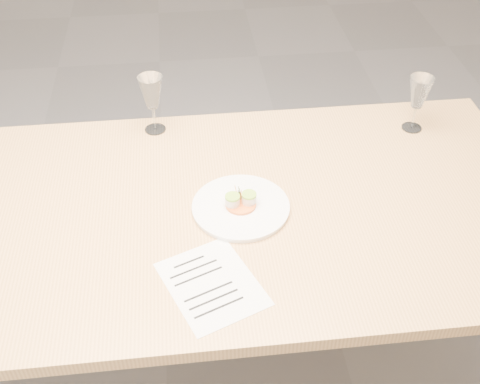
{
  "coord_description": "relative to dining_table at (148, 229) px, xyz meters",
  "views": [
    {
      "loc": [
        0.13,
        -1.33,
        1.94
      ],
      "look_at": [
        0.28,
        0.0,
        0.8
      ],
      "focal_mm": 45.0,
      "sensor_mm": 36.0,
      "label": 1
    }
  ],
  "objects": [
    {
      "name": "dining_table",
      "position": [
        0.0,
        0.0,
        0.0
      ],
      "size": [
        2.4,
        1.0,
        0.75
      ],
      "color": "tan",
      "rests_on": "ground"
    },
    {
      "name": "wine_glass_1",
      "position": [
        0.03,
        0.42,
        0.21
      ],
      "size": [
        0.08,
        0.08,
        0.21
      ],
      "color": "white",
      "rests_on": "dining_table"
    },
    {
      "name": "recipe_sheet",
      "position": [
        0.17,
        -0.3,
        0.07
      ],
      "size": [
        0.3,
        0.34,
        0.0
      ],
      "rotation": [
        0.0,
        0.0,
        0.39
      ],
      "color": "white",
      "rests_on": "dining_table"
    },
    {
      "name": "ground",
      "position": [
        0.0,
        0.0,
        -0.68
      ],
      "size": [
        7.0,
        7.0,
        0.0
      ],
      "primitive_type": "plane",
      "color": "slate",
      "rests_on": "ground"
    },
    {
      "name": "dinner_plate",
      "position": [
        0.28,
        -0.02,
        0.08
      ],
      "size": [
        0.29,
        0.29,
        0.07
      ],
      "rotation": [
        0.0,
        0.0,
        -0.3
      ],
      "color": "white",
      "rests_on": "dining_table"
    },
    {
      "name": "wine_glass_2",
      "position": [
        0.92,
        0.33,
        0.21
      ],
      "size": [
        0.08,
        0.08,
        0.2
      ],
      "color": "white",
      "rests_on": "dining_table"
    }
  ]
}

